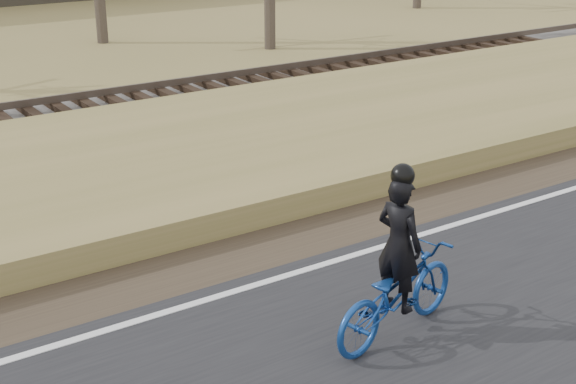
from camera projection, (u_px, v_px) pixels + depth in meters
ground at (105, 345)px, 9.06m from camera, size 120.00×120.00×0.00m
edge_line at (98, 333)px, 9.19m from camera, size 120.00×0.12×0.01m
shoulder at (68, 301)px, 9.98m from camera, size 120.00×1.60×0.04m
embankment at (0, 210)px, 12.24m from camera, size 120.00×5.00×0.44m
cyclist at (397, 283)px, 8.95m from camera, size 2.11×1.10×2.06m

